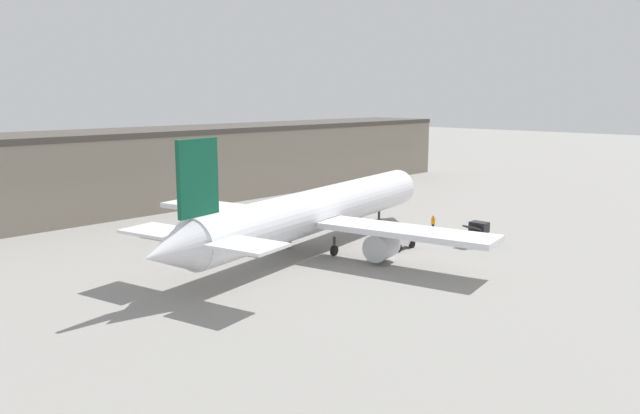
{
  "coord_description": "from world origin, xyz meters",
  "views": [
    {
      "loc": [
        -41.62,
        -39.35,
        14.22
      ],
      "look_at": [
        0.0,
        0.0,
        3.92
      ],
      "focal_mm": 35.0,
      "sensor_mm": 36.0,
      "label": 1
    }
  ],
  "objects_px": {
    "airplane": "(315,212)",
    "baggage_tug": "(401,238)",
    "ground_crew_worker": "(433,223)",
    "belt_loader_truck": "(476,234)"
  },
  "relations": [
    {
      "from": "baggage_tug",
      "to": "airplane",
      "type": "bearing_deg",
      "value": 136.52
    },
    {
      "from": "airplane",
      "to": "baggage_tug",
      "type": "distance_m",
      "value": 8.56
    },
    {
      "from": "belt_loader_truck",
      "to": "ground_crew_worker",
      "type": "bearing_deg",
      "value": 73.86
    },
    {
      "from": "baggage_tug",
      "to": "belt_loader_truck",
      "type": "height_order",
      "value": "baggage_tug"
    },
    {
      "from": "ground_crew_worker",
      "to": "belt_loader_truck",
      "type": "xyz_separation_m",
      "value": [
        -1.64,
        -5.97,
        0.03
      ]
    },
    {
      "from": "ground_crew_worker",
      "to": "airplane",
      "type": "bearing_deg",
      "value": -138.03
    },
    {
      "from": "ground_crew_worker",
      "to": "belt_loader_truck",
      "type": "height_order",
      "value": "belt_loader_truck"
    },
    {
      "from": "ground_crew_worker",
      "to": "baggage_tug",
      "type": "height_order",
      "value": "baggage_tug"
    },
    {
      "from": "airplane",
      "to": "belt_loader_truck",
      "type": "distance_m",
      "value": 16.03
    },
    {
      "from": "airplane",
      "to": "ground_crew_worker",
      "type": "xyz_separation_m",
      "value": [
        14.14,
        -3.72,
        -2.66
      ]
    }
  ]
}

